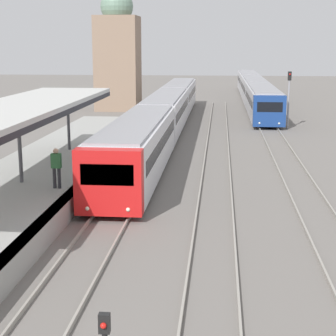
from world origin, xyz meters
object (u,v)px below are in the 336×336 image
object	(u,v)px
person_on_platform	(56,166)
train_far	(254,89)
train_near	(165,112)
signal_mast_far	(289,93)

from	to	relation	value
person_on_platform	train_far	world-z (taller)	train_far
train_near	train_far	world-z (taller)	train_near
person_on_platform	train_near	world-z (taller)	train_near
train_far	signal_mast_far	bearing A→B (deg)	-85.76
person_on_platform	train_near	bearing A→B (deg)	83.24
train_near	signal_mast_far	xyz separation A→B (m)	(9.60, 3.24, 1.27)
person_on_platform	signal_mast_far	size ratio (longest dim) A/B	0.36
person_on_platform	signal_mast_far	bearing A→B (deg)	63.24
person_on_platform	train_near	size ratio (longest dim) A/B	0.04
train_far	signal_mast_far	world-z (taller)	signal_mast_far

